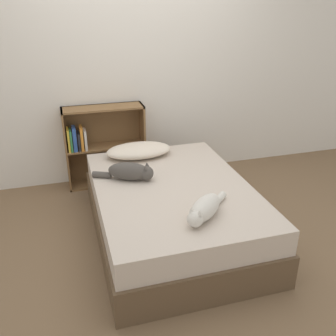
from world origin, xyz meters
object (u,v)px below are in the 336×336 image
bookshelf (101,144)px  cat_dark (131,172)px  bed (172,211)px  pillow (139,150)px  cat_light (205,209)px

bookshelf → cat_dark: bearing=-82.5°
bed → bookshelf: 1.31m
cat_dark → bookshelf: 1.02m
bed → pillow: 0.77m
bed → cat_dark: 0.49m
pillow → cat_dark: size_ratio=1.26×
bed → bookshelf: (-0.44, 1.21, 0.21)m
pillow → cat_dark: cat_dark is taller
bed → cat_dark: (-0.31, 0.21, 0.32)m
cat_light → bookshelf: (-0.51, 1.75, -0.10)m
bookshelf → cat_light: bearing=-73.7°
pillow → cat_dark: bearing=-109.8°
cat_dark → bookshelf: bookshelf is taller
bed → cat_light: 0.63m
bookshelf → pillow: bearing=-59.5°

